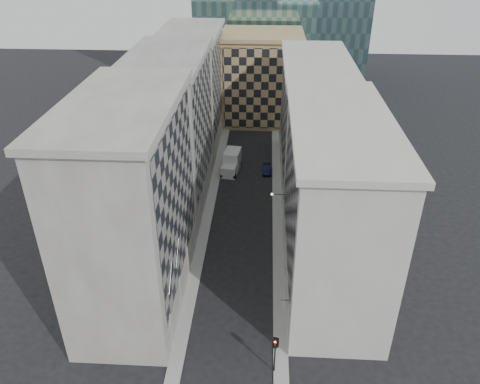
% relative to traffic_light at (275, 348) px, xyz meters
% --- Properties ---
extents(ground, '(260.00, 260.00, 0.00)m').
position_rel_traffic_light_xyz_m(ground, '(-4.55, -0.08, -3.27)').
color(ground, black).
rests_on(ground, ground).
extents(sidewalk_west, '(1.50, 100.00, 0.15)m').
position_rel_traffic_light_xyz_m(sidewalk_west, '(-9.80, 29.92, -3.19)').
color(sidewalk_west, '#999A94').
rests_on(sidewalk_west, ground).
extents(sidewalk_east, '(1.50, 100.00, 0.15)m').
position_rel_traffic_light_xyz_m(sidewalk_east, '(0.70, 29.92, -3.19)').
color(sidewalk_east, '#999A94').
rests_on(sidewalk_east, ground).
extents(bldg_left_a, '(10.80, 22.80, 23.70)m').
position_rel_traffic_light_xyz_m(bldg_left_a, '(-15.43, 10.92, 8.55)').
color(bldg_left_a, gray).
rests_on(bldg_left_a, ground).
extents(bldg_left_b, '(10.80, 22.80, 22.70)m').
position_rel_traffic_light_xyz_m(bldg_left_b, '(-15.43, 32.92, 8.05)').
color(bldg_left_b, gray).
rests_on(bldg_left_b, ground).
extents(bldg_left_c, '(10.80, 22.80, 21.70)m').
position_rel_traffic_light_xyz_m(bldg_left_c, '(-15.43, 54.92, 7.56)').
color(bldg_left_c, gray).
rests_on(bldg_left_c, ground).
extents(bldg_right_a, '(10.80, 26.80, 20.70)m').
position_rel_traffic_light_xyz_m(bldg_right_a, '(6.33, 14.92, 7.05)').
color(bldg_right_a, '#B2AFA3').
rests_on(bldg_right_a, ground).
extents(bldg_right_b, '(10.80, 28.80, 19.70)m').
position_rel_traffic_light_xyz_m(bldg_right_b, '(6.34, 41.92, 6.58)').
color(bldg_right_b, '#B2AFA3').
rests_on(bldg_right_b, ground).
extents(tan_block, '(16.80, 14.80, 18.80)m').
position_rel_traffic_light_xyz_m(tan_block, '(-2.55, 67.82, 6.17)').
color(tan_block, tan).
rests_on(tan_block, ground).
extents(flagpoles_left, '(0.10, 6.33, 2.33)m').
position_rel_traffic_light_xyz_m(flagpoles_left, '(-10.45, 5.92, 4.73)').
color(flagpoles_left, gray).
rests_on(flagpoles_left, ground).
extents(bracket_lamp, '(1.98, 0.36, 0.36)m').
position_rel_traffic_light_xyz_m(bracket_lamp, '(-0.17, 23.92, 2.93)').
color(bracket_lamp, black).
rests_on(bracket_lamp, ground).
extents(traffic_light, '(0.53, 0.53, 4.36)m').
position_rel_traffic_light_xyz_m(traffic_light, '(0.00, 0.00, 0.00)').
color(traffic_light, black).
rests_on(traffic_light, sidewalk_east).
extents(box_truck, '(3.36, 6.63, 3.49)m').
position_rel_traffic_light_xyz_m(box_truck, '(-7.25, 42.58, -1.75)').
color(box_truck, silver).
rests_on(box_truck, ground).
extents(dark_car, '(1.37, 3.86, 1.27)m').
position_rel_traffic_light_xyz_m(dark_car, '(-1.05, 42.24, -2.63)').
color(dark_car, '#0E1033').
rests_on(dark_car, ground).
extents(shop_sign, '(0.91, 0.80, 0.88)m').
position_rel_traffic_light_xyz_m(shop_sign, '(0.86, 5.51, 0.56)').
color(shop_sign, black).
rests_on(shop_sign, ground).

